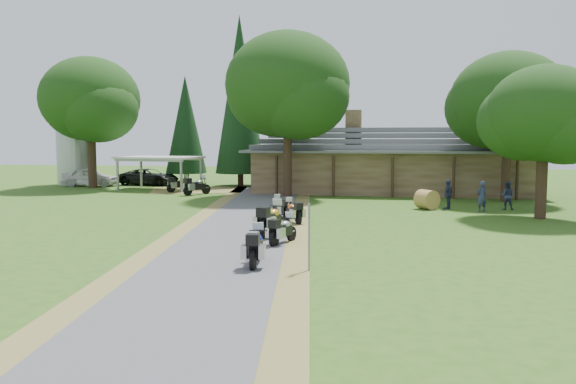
% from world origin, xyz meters
% --- Properties ---
extents(ground, '(120.00, 120.00, 0.00)m').
position_xyz_m(ground, '(0.00, 0.00, 0.00)').
color(ground, '#2E5518').
rests_on(ground, ground).
extents(driveway, '(51.95, 51.95, 0.00)m').
position_xyz_m(driveway, '(-0.50, 4.00, 0.00)').
color(driveway, '#454547').
rests_on(driveway, ground).
extents(lodge, '(21.40, 9.40, 4.90)m').
position_xyz_m(lodge, '(6.00, 24.00, 2.45)').
color(lodge, brown).
rests_on(lodge, ground).
extents(silo, '(3.27, 3.27, 6.34)m').
position_xyz_m(silo, '(-21.27, 25.99, 3.17)').
color(silo, gray).
rests_on(silo, ground).
extents(carport, '(6.41, 4.64, 2.61)m').
position_xyz_m(carport, '(-11.90, 22.35, 1.30)').
color(carport, beige).
rests_on(carport, ground).
extents(car_white_sedan, '(3.18, 6.13, 1.96)m').
position_xyz_m(car_white_sedan, '(-19.05, 24.43, 0.98)').
color(car_white_sedan, silver).
rests_on(car_white_sedan, ground).
extents(car_dark_suv, '(2.80, 5.73, 2.13)m').
position_xyz_m(car_dark_suv, '(-14.64, 26.45, 1.07)').
color(car_dark_suv, black).
rests_on(car_dark_suv, ground).
extents(motorcycle_row_a, '(0.79, 1.90, 1.26)m').
position_xyz_m(motorcycle_row_a, '(1.70, -2.17, 0.63)').
color(motorcycle_row_a, navy).
rests_on(motorcycle_row_a, ground).
extents(motorcycle_row_b, '(1.06, 1.76, 1.14)m').
position_xyz_m(motorcycle_row_b, '(1.86, 1.53, 0.57)').
color(motorcycle_row_b, '#989A9F').
rests_on(motorcycle_row_b, ground).
extents(motorcycle_row_c, '(1.09, 2.20, 1.44)m').
position_xyz_m(motorcycle_row_c, '(1.07, 3.18, 0.72)').
color(motorcycle_row_c, gold).
rests_on(motorcycle_row_c, ground).
extents(motorcycle_row_d, '(1.36, 1.72, 1.15)m').
position_xyz_m(motorcycle_row_d, '(1.30, 6.97, 0.58)').
color(motorcycle_row_d, '#D05A17').
rests_on(motorcycle_row_d, ground).
extents(motorcycle_row_e, '(1.40, 1.70, 1.15)m').
position_xyz_m(motorcycle_row_e, '(0.47, 8.31, 0.58)').
color(motorcycle_row_e, black).
rests_on(motorcycle_row_e, ground).
extents(motorcycle_carport_a, '(1.72, 1.81, 1.29)m').
position_xyz_m(motorcycle_carport_a, '(-9.66, 20.76, 0.64)').
color(motorcycle_carport_a, '#E9AE04').
rests_on(motorcycle_carport_a, ground).
extents(motorcycle_carport_b, '(1.68, 2.06, 1.39)m').
position_xyz_m(motorcycle_carport_b, '(-7.70, 18.98, 0.70)').
color(motorcycle_carport_b, slate).
rests_on(motorcycle_carport_b, ground).
extents(person_a, '(0.69, 0.63, 1.98)m').
position_xyz_m(person_a, '(10.78, 12.79, 0.99)').
color(person_a, navy).
rests_on(person_a, ground).
extents(person_b, '(0.60, 0.49, 1.86)m').
position_xyz_m(person_b, '(12.32, 13.97, 0.93)').
color(person_b, navy).
rests_on(person_b, ground).
extents(person_c, '(0.62, 0.69, 1.98)m').
position_xyz_m(person_c, '(9.09, 13.62, 0.99)').
color(person_c, navy).
rests_on(person_c, ground).
extents(hay_bale, '(1.49, 1.47, 1.10)m').
position_xyz_m(hay_bale, '(7.90, 13.40, 0.55)').
color(hay_bale, olive).
rests_on(hay_bale, ground).
extents(sign_post, '(0.37, 0.06, 2.05)m').
position_xyz_m(sign_post, '(3.44, -2.65, 1.03)').
color(sign_post, gray).
rests_on(sign_post, ground).
extents(oak_lodge_left, '(8.45, 8.45, 12.34)m').
position_xyz_m(oak_lodge_left, '(-1.11, 18.83, 6.17)').
color(oak_lodge_left, '#15340F').
rests_on(oak_lodge_left, ground).
extents(oak_lodge_right, '(7.25, 7.25, 10.26)m').
position_xyz_m(oak_lodge_right, '(13.09, 18.42, 5.13)').
color(oak_lodge_right, '#15340F').
rests_on(oak_lodge_right, ground).
extents(oak_driveway, '(5.61, 5.61, 8.42)m').
position_xyz_m(oak_driveway, '(13.23, 10.51, 4.21)').
color(oak_driveway, '#15340F').
rests_on(oak_driveway, ground).
extents(oak_silo, '(7.92, 7.92, 11.60)m').
position_xyz_m(oak_silo, '(-18.05, 23.05, 5.80)').
color(oak_silo, '#15340F').
rests_on(oak_silo, ground).
extents(cedar_near, '(4.22, 4.22, 14.25)m').
position_xyz_m(cedar_near, '(-6.63, 26.95, 7.12)').
color(cedar_near, black).
rests_on(cedar_near, ground).
extents(cedar_far, '(3.63, 3.63, 9.56)m').
position_xyz_m(cedar_far, '(-12.03, 28.51, 4.78)').
color(cedar_far, black).
rests_on(cedar_far, ground).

